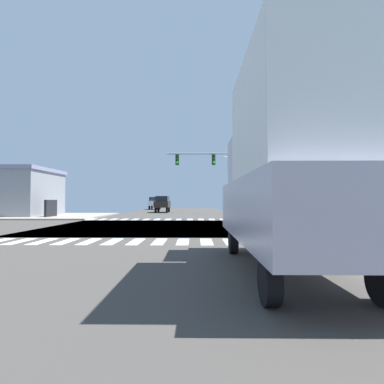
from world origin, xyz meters
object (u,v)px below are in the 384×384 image
traffic_signal_mast (218,167)px  street_lamp (234,179)px  suv_farside_2 (163,203)px  box_truck_queued_1 (286,167)px  suv_crossing_3 (155,202)px

traffic_signal_mast → street_lamp: (3.00, 12.36, -0.22)m
suv_farside_2 → street_lamp: bearing=164.2°
box_truck_queued_1 → traffic_signal_mast: bearing=90.4°
street_lamp → suv_crossing_3: size_ratio=1.67×
street_lamp → suv_farside_2: bearing=164.2°
suv_crossing_3 → box_truck_queued_1: 50.03m
traffic_signal_mast → box_truck_queued_1: traffic_signal_mast is taller
street_lamp → suv_crossing_3: bearing=128.3°
box_truck_queued_1 → street_lamp: bearing=85.0°
traffic_signal_mast → suv_crossing_3: (-9.87, 28.68, -3.45)m
street_lamp → traffic_signal_mast: bearing=-103.7°
traffic_signal_mast → suv_crossing_3: 30.53m
traffic_signal_mast → suv_farside_2: bearing=114.4°
traffic_signal_mast → box_truck_queued_1: bearing=-89.6°
traffic_signal_mast → suv_farside_2: size_ratio=1.73×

